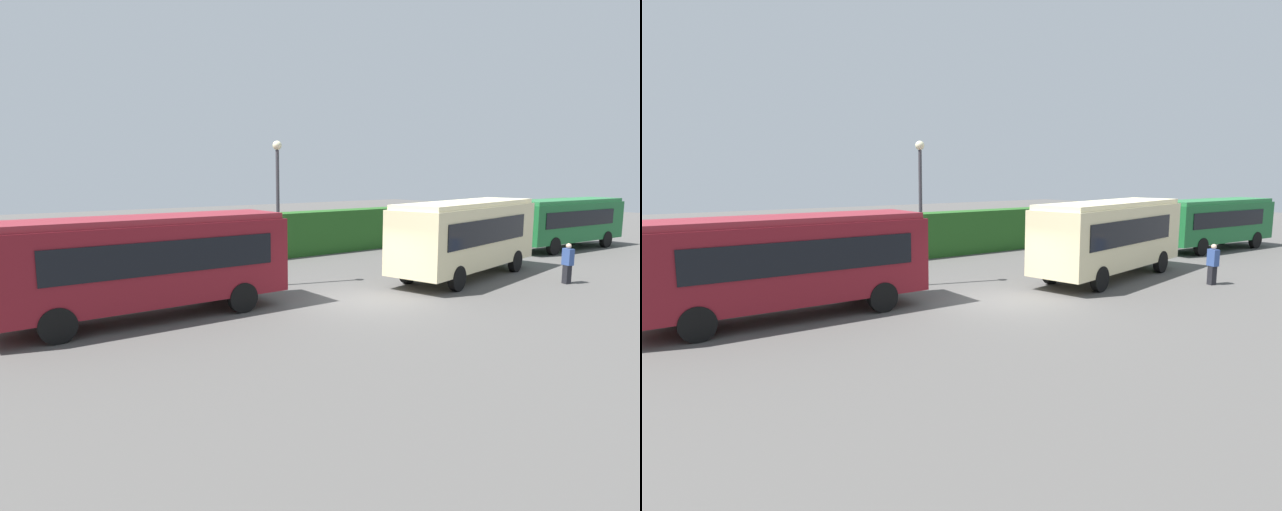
# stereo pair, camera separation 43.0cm
# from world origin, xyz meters

# --- Properties ---
(ground_plane) EXTENTS (106.60, 106.60, 0.00)m
(ground_plane) POSITION_xyz_m (0.00, 0.00, 0.00)
(ground_plane) COLOR #514F4C
(bus_maroon) EXTENTS (9.11, 2.52, 3.21)m
(bus_maroon) POSITION_xyz_m (-6.97, 2.25, 1.84)
(bus_maroon) COLOR maroon
(bus_maroon) RESTS_ON ground_plane
(bus_cream) EXTENTS (9.31, 4.18, 3.32)m
(bus_cream) POSITION_xyz_m (6.52, 0.72, 1.90)
(bus_cream) COLOR beige
(bus_cream) RESTS_ON ground_plane
(bus_green) EXTENTS (9.07, 2.66, 2.97)m
(bus_green) POSITION_xyz_m (18.45, 2.93, 1.73)
(bus_green) COLOR #19602D
(bus_green) RESTS_ON ground_plane
(person_center) EXTENTS (0.37, 0.48, 1.68)m
(person_center) POSITION_xyz_m (8.79, -2.69, 0.88)
(person_center) COLOR black
(person_center) RESTS_ON ground_plane
(person_right) EXTENTS (0.50, 0.45, 1.70)m
(person_right) POSITION_xyz_m (16.90, 4.76, 0.90)
(person_right) COLOR silver
(person_right) RESTS_ON ground_plane
(person_far) EXTENTS (0.27, 0.42, 1.63)m
(person_far) POSITION_xyz_m (18.78, 6.34, 0.86)
(person_far) COLOR #4C6B47
(person_far) RESTS_ON ground_plane
(hedge_row) EXTENTS (65.30, 1.37, 2.39)m
(hedge_row) POSITION_xyz_m (0.00, 10.27, 1.20)
(hedge_row) COLOR #24581F
(hedge_row) RESTS_ON ground_plane
(lamppost) EXTENTS (0.36, 0.36, 5.77)m
(lamppost) POSITION_xyz_m (-0.98, 4.04, 3.59)
(lamppost) COLOR #38383D
(lamppost) RESTS_ON ground_plane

